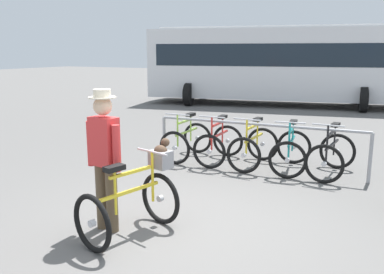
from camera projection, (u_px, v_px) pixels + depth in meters
ground_plane at (185, 226)px, 5.15m from camera, size 80.00×80.00×0.00m
bike_rack_rail at (257, 133)px, 7.45m from camera, size 3.91×0.22×0.88m
racked_bike_lime at (187, 141)px, 8.29m from camera, size 0.67×1.13×0.98m
racked_bike_red at (219, 144)px, 8.00m from camera, size 0.70×1.14×0.98m
racked_bike_yellow at (254, 147)px, 7.72m from camera, size 0.69×1.13×0.97m
racked_bike_teal at (291, 151)px, 7.43m from camera, size 0.79×1.16×0.97m
racked_bike_black at (331, 155)px, 7.15m from camera, size 0.74×1.15×0.98m
featured_bicycle at (136, 195)px, 4.84m from camera, size 0.91×1.25×1.09m
person_with_featured_bike at (105, 155)px, 4.85m from camera, size 0.52×0.32×1.72m
bus_distant at (275, 61)px, 16.34m from camera, size 10.29×4.63×3.08m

